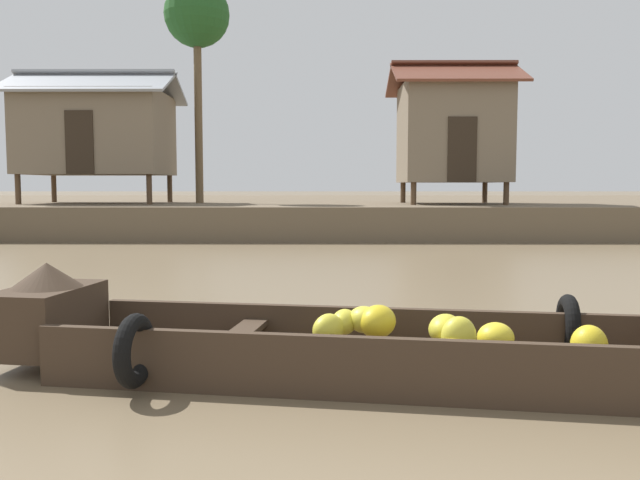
{
  "coord_description": "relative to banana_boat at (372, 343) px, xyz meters",
  "views": [
    {
      "loc": [
        -0.56,
        -0.27,
        1.45
      ],
      "look_at": [
        -0.6,
        7.32,
        0.82
      ],
      "focal_mm": 36.82,
      "sensor_mm": 36.0,
      "label": 1
    }
  ],
  "objects": [
    {
      "name": "ground_plane",
      "position": [
        0.19,
        5.45,
        -0.27
      ],
      "size": [
        300.0,
        300.0,
        0.0
      ],
      "primitive_type": "plane",
      "color": "#726047"
    },
    {
      "name": "riverbank_strip",
      "position": [
        0.19,
        21.6,
        0.18
      ],
      "size": [
        160.0,
        20.0,
        0.9
      ],
      "primitive_type": "cube",
      "color": "brown",
      "rests_on": "ground"
    },
    {
      "name": "banana_boat",
      "position": [
        0.0,
        0.0,
        0.0
      ],
      "size": [
        5.85,
        1.84,
        0.83
      ],
      "color": "#3D2D21",
      "rests_on": "ground"
    },
    {
      "name": "stilt_house_left",
      "position": [
        -7.32,
        15.42,
        2.81
      ],
      "size": [
        4.91,
        3.43,
        4.04
      ],
      "color": "#4C3826",
      "rests_on": "riverbank_strip"
    },
    {
      "name": "stilt_house_mid_left",
      "position": [
        3.47,
        14.9,
        2.79
      ],
      "size": [
        3.71,
        3.35,
        4.2
      ],
      "color": "#4C3826",
      "rests_on": "riverbank_strip"
    },
    {
      "name": "palm_tree_near",
      "position": [
        -4.25,
        15.72,
        6.29
      ],
      "size": [
        2.0,
        2.0,
        6.77
      ],
      "color": "brown",
      "rests_on": "riverbank_strip"
    }
  ]
}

